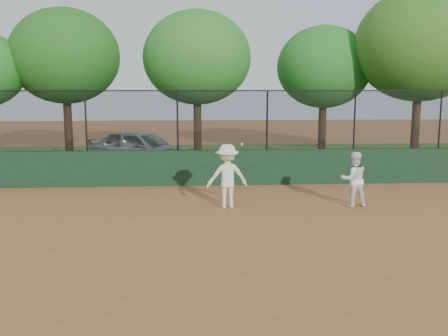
{
  "coord_description": "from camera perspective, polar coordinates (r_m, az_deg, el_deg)",
  "views": [
    {
      "loc": [
        -0.04,
        -10.65,
        3.29
      ],
      "look_at": [
        0.8,
        2.2,
        1.2
      ],
      "focal_mm": 40.0,
      "sensor_mm": 36.0,
      "label": 1
    }
  ],
  "objects": [
    {
      "name": "parked_car",
      "position": [
        20.8,
        -9.45,
        2.2
      ],
      "size": [
        5.01,
        3.92,
        1.6
      ],
      "primitive_type": "imported",
      "rotation": [
        0.0,
        0.0,
        1.06
      ],
      "color": "#A5AAAE",
      "rests_on": "ground"
    },
    {
      "name": "tree_3",
      "position": [
        23.56,
        11.36,
        11.21
      ],
      "size": [
        4.31,
        3.91,
        6.06
      ],
      "color": "#412715",
      "rests_on": "ground"
    },
    {
      "name": "back_wall",
      "position": [
        16.87,
        -3.55,
        0.02
      ],
      "size": [
        26.0,
        0.2,
        1.2
      ],
      "primitive_type": "cube",
      "color": "#1A3B23",
      "rests_on": "ground"
    },
    {
      "name": "fence_assembly",
      "position": [
        16.69,
        -3.71,
        5.57
      ],
      "size": [
        26.0,
        0.06,
        2.0
      ],
      "color": "black",
      "rests_on": "back_wall"
    },
    {
      "name": "ground",
      "position": [
        11.15,
        -3.4,
        -7.96
      ],
      "size": [
        80.0,
        80.0,
        0.0
      ],
      "primitive_type": "plane",
      "color": "#AC6537",
      "rests_on": "ground"
    },
    {
      "name": "player_main",
      "position": [
        13.69,
        0.36,
        -0.93
      ],
      "size": [
        1.21,
        0.8,
        1.83
      ],
      "color": "white",
      "rests_on": "ground"
    },
    {
      "name": "tree_2",
      "position": [
        21.5,
        -3.1,
        12.45
      ],
      "size": [
        4.57,
        4.15,
        6.5
      ],
      "color": "#452D18",
      "rests_on": "ground"
    },
    {
      "name": "tree_4",
      "position": [
        23.13,
        21.54,
        12.94
      ],
      "size": [
        5.51,
        5.01,
        7.44
      ],
      "color": "#4D311B",
      "rests_on": "ground"
    },
    {
      "name": "player_second",
      "position": [
        14.3,
        14.61,
        -1.25
      ],
      "size": [
        0.77,
        0.62,
        1.53
      ],
      "primitive_type": "imported",
      "rotation": [
        0.0,
        0.0,
        3.19
      ],
      "color": "white",
      "rests_on": "ground"
    },
    {
      "name": "tree_1",
      "position": [
        23.35,
        -17.73,
        12.05
      ],
      "size": [
        4.8,
        4.36,
        6.7
      ],
      "color": "#3D2715",
      "rests_on": "ground"
    },
    {
      "name": "grass_strip",
      "position": [
        22.89,
        -3.6,
        0.93
      ],
      "size": [
        36.0,
        12.0,
        0.01
      ],
      "primitive_type": "cube",
      "color": "#274A17",
      "rests_on": "ground"
    }
  ]
}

